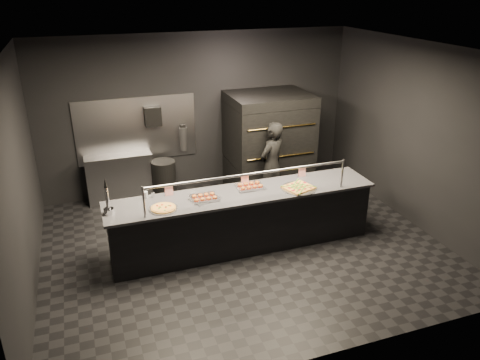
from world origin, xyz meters
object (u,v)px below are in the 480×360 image
(trash_bin, at_px, (164,180))
(worker, at_px, (272,165))
(fire_extinguisher, at_px, (183,138))
(round_pizza, at_px, (163,208))
(prep_shelf, at_px, (120,178))
(beer_tap, at_px, (108,204))
(slider_tray_a, at_px, (204,198))
(slider_tray_b, at_px, (250,186))
(square_pizza, at_px, (299,188))
(service_counter, at_px, (243,220))
(pizza_oven, at_px, (268,142))
(towel_dispenser, at_px, (153,116))

(trash_bin, xyz_separation_m, worker, (1.78, -0.94, 0.42))
(fire_extinguisher, bearing_deg, round_pizza, -108.93)
(prep_shelf, distance_m, trash_bin, 0.81)
(prep_shelf, distance_m, round_pizza, 2.55)
(beer_tap, bearing_deg, slider_tray_a, 0.54)
(prep_shelf, relative_size, worker, 0.75)
(worker, bearing_deg, slider_tray_a, 7.47)
(beer_tap, height_order, slider_tray_a, beer_tap)
(prep_shelf, height_order, fire_extinguisher, fire_extinguisher)
(slider_tray_b, xyz_separation_m, worker, (0.80, 1.04, -0.15))
(trash_bin, bearing_deg, round_pizza, -100.22)
(prep_shelf, relative_size, square_pizza, 2.30)
(beer_tap, bearing_deg, service_counter, 1.17)
(pizza_oven, xyz_separation_m, slider_tray_b, (-1.03, -1.77, -0.02))
(slider_tray_a, bearing_deg, round_pizza, -168.90)
(beer_tap, height_order, slider_tray_b, beer_tap)
(slider_tray_a, bearing_deg, worker, 37.55)
(pizza_oven, bearing_deg, towel_dispenser, 166.86)
(slider_tray_b, bearing_deg, square_pizza, -22.69)
(slider_tray_b, distance_m, square_pizza, 0.74)
(towel_dispenser, height_order, trash_bin, towel_dispenser)
(service_counter, bearing_deg, slider_tray_b, 38.63)
(prep_shelf, distance_m, slider_tray_b, 2.85)
(round_pizza, xyz_separation_m, slider_tray_b, (1.39, 0.28, 0.01))
(round_pizza, relative_size, worker, 0.25)
(prep_shelf, bearing_deg, slider_tray_a, -66.93)
(worker, bearing_deg, fire_extinguisher, -72.84)
(service_counter, xyz_separation_m, square_pizza, (0.85, -0.15, 0.47))
(fire_extinguisher, bearing_deg, service_counter, -81.70)
(beer_tap, bearing_deg, pizza_oven, 31.63)
(service_counter, bearing_deg, square_pizza, -9.97)
(towel_dispenser, bearing_deg, round_pizza, -97.29)
(pizza_oven, relative_size, round_pizza, 4.76)
(prep_shelf, bearing_deg, pizza_oven, -8.54)
(towel_dispenser, bearing_deg, worker, -32.92)
(round_pizza, bearing_deg, trash_bin, 79.78)
(towel_dispenser, relative_size, round_pizza, 0.87)
(beer_tap, bearing_deg, slider_tray_b, 4.72)
(service_counter, distance_m, pizza_oven, 2.30)
(fire_extinguisher, relative_size, square_pizza, 0.97)
(slider_tray_a, distance_m, square_pizza, 1.46)
(pizza_oven, height_order, prep_shelf, pizza_oven)
(towel_dispenser, relative_size, fire_extinguisher, 0.69)
(pizza_oven, distance_m, slider_tray_b, 2.04)
(beer_tap, bearing_deg, fire_extinguisher, 56.75)
(fire_extinguisher, bearing_deg, square_pizza, -64.80)
(trash_bin, bearing_deg, service_counter, -68.99)
(prep_shelf, xyz_separation_m, slider_tray_b, (1.77, -2.19, 0.49))
(prep_shelf, bearing_deg, towel_dispenser, 5.71)
(service_counter, relative_size, trash_bin, 5.45)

